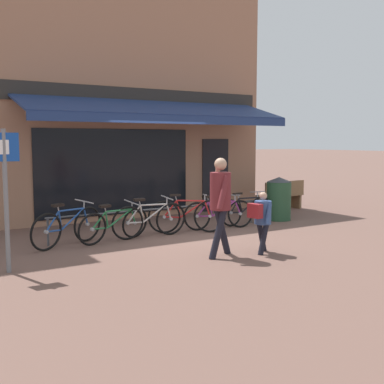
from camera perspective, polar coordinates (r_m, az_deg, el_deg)
ground_plane at (r=10.52m, az=-1.02°, el=-5.15°), size 160.00×160.00×0.00m
shop_front at (r=14.29m, az=-8.40°, el=10.35°), size 7.64×4.69×6.27m
bike_rack_rail at (r=10.72m, az=-3.55°, el=-2.27°), size 5.18×0.04×0.57m
bicycle_blue at (r=9.69m, az=-14.53°, el=-3.98°), size 1.66×0.80×0.88m
bicycle_green at (r=9.90m, az=-9.20°, el=-3.83°), size 1.71×0.56×0.83m
bicycle_silver at (r=10.25m, az=-5.05°, el=-3.28°), size 1.74×0.52×0.87m
bicycle_red at (r=10.75m, az=-0.60°, el=-2.78°), size 1.63×0.85×0.88m
bicycle_purple at (r=11.24m, az=3.19°, el=-2.59°), size 1.74×0.53×0.81m
bicycle_black at (r=11.92m, az=6.47°, el=-2.12°), size 1.69×0.52×0.82m
pedestrian_adult at (r=8.49m, az=3.38°, el=-0.49°), size 0.60×0.62×1.77m
pedestrian_child at (r=8.85m, az=8.27°, el=-2.80°), size 0.51×0.54×1.14m
litter_bin at (r=12.66m, az=10.25°, el=-0.76°), size 0.64×0.64×1.12m
parking_sign at (r=7.91m, az=-21.24°, el=0.79°), size 0.44×0.07×2.24m
park_bench at (r=14.44m, az=10.56°, el=-0.32°), size 1.63×0.56×0.87m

